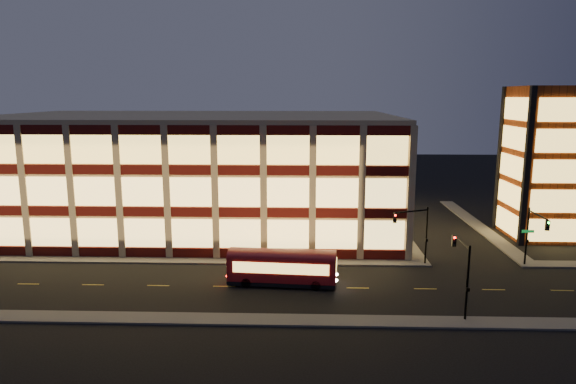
{
  "coord_description": "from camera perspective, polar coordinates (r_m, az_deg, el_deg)",
  "views": [
    {
      "loc": [
        11.19,
        -49.59,
        16.97
      ],
      "look_at": [
        9.29,
        8.0,
        6.06
      ],
      "focal_mm": 32.0,
      "sensor_mm": 36.0,
      "label": 1
    }
  ],
  "objects": [
    {
      "name": "traffic_signal_far",
      "position": [
        52.62,
        13.95,
        -3.74
      ],
      "size": [
        3.79,
        1.87,
        6.0
      ],
      "color": "black",
      "rests_on": "ground"
    },
    {
      "name": "sidewalk_office_east",
      "position": [
        69.7,
        11.61,
        -3.53
      ],
      "size": [
        2.0,
        30.0,
        0.15
      ],
      "primitive_type": "cube",
      "color": "#514F4C",
      "rests_on": "ground"
    },
    {
      "name": "sidewalk_office_south",
      "position": [
        55.19,
        -13.22,
        -7.4
      ],
      "size": [
        54.0,
        2.0,
        0.15
      ],
      "primitive_type": "cube",
      "color": "#514F4C",
      "rests_on": "ground"
    },
    {
      "name": "stair_tower",
      "position": [
        68.4,
        26.78,
        2.88
      ],
      "size": [
        8.6,
        8.6,
        18.0
      ],
      "color": "#8C3814",
      "rests_on": "ground"
    },
    {
      "name": "traffic_signal_right",
      "position": [
        55.32,
        25.67,
        -3.81
      ],
      "size": [
        1.2,
        4.37,
        6.0
      ],
      "color": "black",
      "rests_on": "ground"
    },
    {
      "name": "sidewalk_tower_west",
      "position": [
        72.38,
        20.24,
        -3.45
      ],
      "size": [
        2.0,
        30.0,
        0.15
      ],
      "primitive_type": "cube",
      "color": "#514F4C",
      "rests_on": "ground"
    },
    {
      "name": "trolley_bus",
      "position": [
        46.83,
        -0.65,
        -8.14
      ],
      "size": [
        9.89,
        3.22,
        3.3
      ],
      "rotation": [
        0.0,
        0.0,
        -0.08
      ],
      "color": "maroon",
      "rests_on": "ground"
    },
    {
      "name": "ground",
      "position": [
        53.59,
        -10.36,
        -7.92
      ],
      "size": [
        200.0,
        200.0,
        0.0
      ],
      "primitive_type": "plane",
      "color": "black",
      "rests_on": "ground"
    },
    {
      "name": "traffic_signal_near",
      "position": [
        42.46,
        18.81,
        -7.47
      ],
      "size": [
        0.32,
        4.45,
        6.0
      ],
      "color": "black",
      "rests_on": "ground"
    },
    {
      "name": "office_building",
      "position": [
        68.67,
        -9.99,
        2.42
      ],
      "size": [
        50.45,
        30.45,
        14.5
      ],
      "color": "tan",
      "rests_on": "ground"
    },
    {
      "name": "sidewalk_near",
      "position": [
        41.82,
        -14.2,
        -13.45
      ],
      "size": [
        100.0,
        2.0,
        0.15
      ],
      "primitive_type": "cube",
      "color": "#514F4C",
      "rests_on": "ground"
    }
  ]
}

